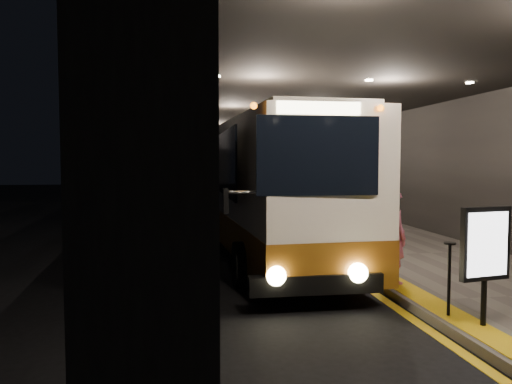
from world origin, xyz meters
TOP-DOWN VIEW (x-y plane):
  - ground at (0.00, 0.00)m, footprint 90.00×90.00m
  - lane_line_white at (-1.80, 5.00)m, footprint 0.12×50.00m
  - kerb_stripe_yellow at (2.35, 5.00)m, footprint 0.18×50.00m
  - sidewalk at (4.75, 5.00)m, footprint 4.50×50.00m
  - tactile_strip at (2.85, 5.00)m, footprint 0.50×50.00m
  - terminal_wall at (7.00, 5.00)m, footprint 0.10×50.00m
  - support_columns at (-1.50, 4.00)m, footprint 0.80×24.80m
  - canopy at (2.50, 5.00)m, footprint 9.00×50.00m
  - coach_main at (0.89, 2.25)m, footprint 2.91×11.27m
  - coach_second at (0.99, 16.04)m, footprint 2.46×11.73m
  - coach_third at (0.83, 33.27)m, footprint 3.06×12.85m
  - passenger_boarding at (2.80, -1.92)m, footprint 0.51×0.71m
  - info_sign at (3.00, -4.56)m, footprint 0.82×0.26m
  - stanchion_post at (2.75, -4.04)m, footprint 0.05×0.05m

SIDE VIEW (x-z plane):
  - ground at x=0.00m, z-range 0.00..0.00m
  - lane_line_white at x=-1.80m, z-range 0.00..0.01m
  - kerb_stripe_yellow at x=2.35m, z-range 0.00..0.01m
  - sidewalk at x=4.75m, z-range 0.00..0.15m
  - tactile_strip at x=2.85m, z-range 0.15..0.16m
  - stanchion_post at x=2.75m, z-range 0.15..1.28m
  - passenger_boarding at x=2.80m, z-range 0.15..1.98m
  - info_sign at x=3.00m, z-range 0.45..2.18m
  - coach_main at x=0.89m, z-range -0.07..3.41m
  - coach_second at x=0.99m, z-range -0.07..3.61m
  - coach_third at x=0.83m, z-range -0.08..3.94m
  - support_columns at x=-1.50m, z-range 0.00..4.40m
  - terminal_wall at x=7.00m, z-range 0.00..6.00m
  - canopy at x=2.50m, z-range 4.40..4.80m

